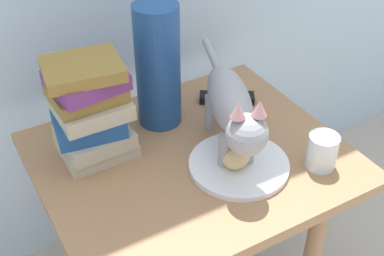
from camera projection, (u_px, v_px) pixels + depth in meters
name	position (u px, v px, depth m)	size (l,w,h in m)	color
side_table	(192.00, 180.00, 1.27)	(0.71, 0.60, 0.55)	#9E724C
plate	(239.00, 165.00, 1.19)	(0.23, 0.23, 0.01)	white
bread_roll	(237.00, 156.00, 1.16)	(0.08, 0.06, 0.05)	#E0BC7A
cat	(232.00, 107.00, 1.15)	(0.20, 0.46, 0.23)	#99999E
book_stack	(90.00, 110.00, 1.16)	(0.18, 0.16, 0.25)	#BCB299
green_vase	(158.00, 66.00, 1.25)	(0.11, 0.11, 0.32)	navy
candle_jar	(322.00, 153.00, 1.17)	(0.07, 0.07, 0.08)	silver
tv_remote	(227.00, 98.00, 1.41)	(0.15, 0.04, 0.02)	black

